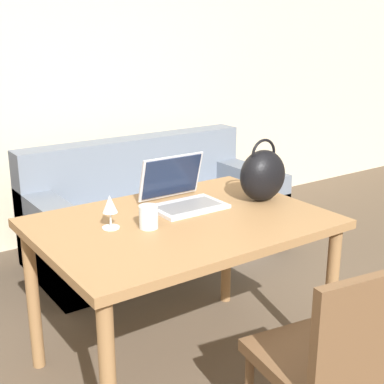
{
  "coord_description": "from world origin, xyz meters",
  "views": [
    {
      "loc": [
        -1.12,
        -1.11,
        1.59
      ],
      "look_at": [
        0.2,
        0.79,
        0.88
      ],
      "focal_mm": 50.0,
      "sensor_mm": 36.0,
      "label": 1
    }
  ],
  "objects": [
    {
      "name": "wine_glass",
      "position": [
        -0.17,
        0.87,
        0.86
      ],
      "size": [
        0.08,
        0.08,
        0.15
      ],
      "color": "silver",
      "rests_on": "dining_table"
    },
    {
      "name": "laptop",
      "position": [
        0.26,
        0.97,
        0.83
      ],
      "size": [
        0.34,
        0.3,
        0.23
      ],
      "color": "silver",
      "rests_on": "dining_table"
    },
    {
      "name": "wall_back",
      "position": [
        0.0,
        2.75,
        1.35
      ],
      "size": [
        10.0,
        0.06,
        2.7
      ],
      "color": "beige",
      "rests_on": "ground_plane"
    },
    {
      "name": "chair",
      "position": [
        0.24,
        -0.05,
        0.48
      ],
      "size": [
        0.5,
        0.5,
        0.84
      ],
      "rotation": [
        0.0,
        0.0,
        -0.15
      ],
      "color": "brown",
      "rests_on": "ground_plane"
    },
    {
      "name": "drinking_glass",
      "position": [
        -0.03,
        0.78,
        0.81
      ],
      "size": [
        0.08,
        0.08,
        0.1
      ],
      "color": "silver",
      "rests_on": "dining_table"
    },
    {
      "name": "dining_table",
      "position": [
        0.15,
        0.79,
        0.67
      ],
      "size": [
        1.29,
        0.92,
        0.76
      ],
      "color": "olive",
      "rests_on": "ground_plane"
    },
    {
      "name": "handbag",
      "position": [
        0.63,
        0.79,
        0.9
      ],
      "size": [
        0.25,
        0.18,
        0.31
      ],
      "color": "black",
      "rests_on": "dining_table"
    },
    {
      "name": "couch",
      "position": [
        0.75,
        2.05,
        0.28
      ],
      "size": [
        1.79,
        0.85,
        0.82
      ],
      "color": "slate",
      "rests_on": "ground_plane"
    }
  ]
}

